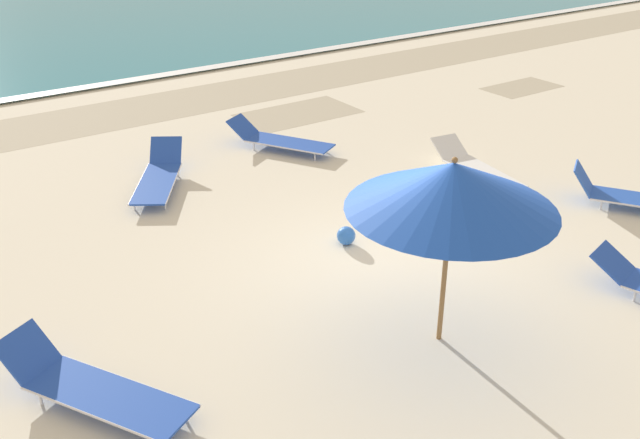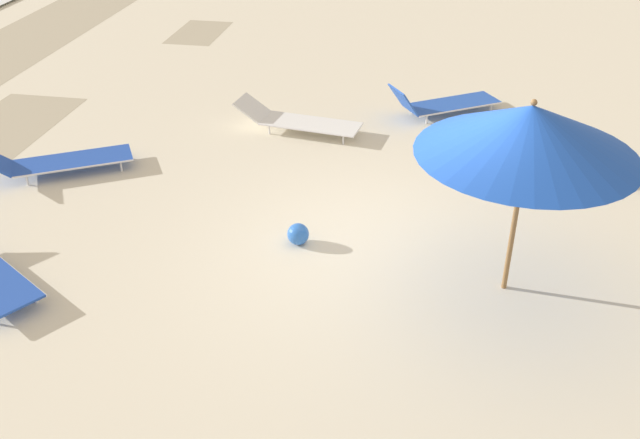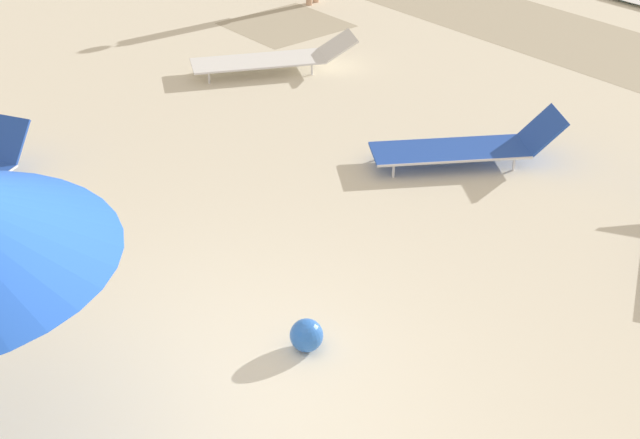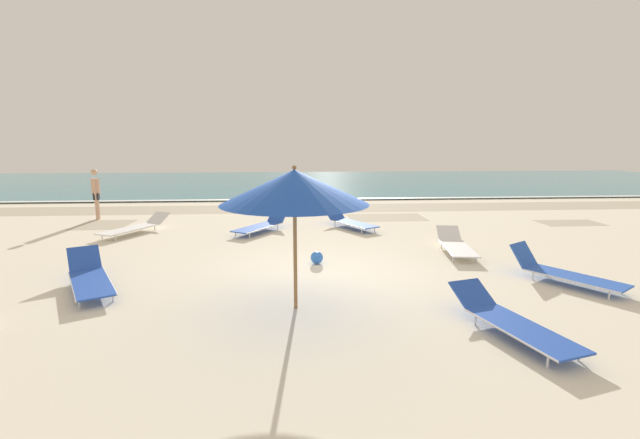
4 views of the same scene
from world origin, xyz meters
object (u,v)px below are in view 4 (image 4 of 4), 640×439
at_px(sun_lounger_mid_beach_solo, 262,225).
at_px(sun_lounger_mid_beach_pair_b, 90,278).
at_px(sun_lounger_near_water_right, 136,227).
at_px(sun_lounger_mid_beach_pair_a, 456,245).
at_px(beach_ball, 317,258).
at_px(sun_lounger_beside_umbrella, 563,272).
at_px(beachgoer_wading_adult, 96,191).
at_px(beach_umbrella, 295,187).
at_px(sun_lounger_near_water_left, 511,320).
at_px(sun_lounger_under_umbrella, 350,221).

xyz_separation_m(sun_lounger_mid_beach_solo, sun_lounger_mid_beach_pair_b, (-2.88, -4.97, 0.00)).
height_order(sun_lounger_near_water_right, sun_lounger_mid_beach_pair_b, sun_lounger_mid_beach_pair_b).
xyz_separation_m(sun_lounger_mid_beach_pair_a, beach_ball, (-3.48, -0.72, -0.06)).
bearing_deg(sun_lounger_beside_umbrella, beachgoer_wading_adult, 114.34).
bearing_deg(sun_lounger_beside_umbrella, beach_umbrella, 157.10).
relative_size(sun_lounger_near_water_left, beach_ball, 7.93).
xyz_separation_m(beach_umbrella, sun_lounger_mid_beach_pair_a, (3.99, 3.29, -1.79)).
distance_m(beach_umbrella, beach_ball, 3.22).
bearing_deg(sun_lounger_mid_beach_pair_b, sun_lounger_near_water_left, -48.61).
bearing_deg(beach_umbrella, sun_lounger_beside_umbrella, 9.70).
height_order(sun_lounger_near_water_left, sun_lounger_mid_beach_pair_a, sun_lounger_mid_beach_pair_a).
xyz_separation_m(sun_lounger_mid_beach_pair_a, beachgoer_wading_adult, (-10.84, 5.43, 0.79)).
distance_m(sun_lounger_under_umbrella, sun_lounger_mid_beach_pair_b, 7.78).
distance_m(sun_lounger_mid_beach_pair_a, sun_lounger_mid_beach_pair_b, 8.08).
height_order(sun_lounger_mid_beach_pair_b, beach_ball, sun_lounger_mid_beach_pair_b).
height_order(beach_umbrella, sun_lounger_beside_umbrella, beach_umbrella).
bearing_deg(sun_lounger_mid_beach_pair_a, sun_lounger_near_water_right, 169.83).
relative_size(sun_lounger_near_water_left, sun_lounger_mid_beach_pair_a, 1.01).
relative_size(sun_lounger_under_umbrella, beachgoer_wading_adult, 1.24).
relative_size(sun_lounger_beside_umbrella, sun_lounger_mid_beach_pair_a, 0.92).
relative_size(beach_umbrella, sun_lounger_near_water_right, 0.99).
distance_m(beach_umbrella, sun_lounger_under_umbrella, 7.06).
height_order(sun_lounger_under_umbrella, sun_lounger_mid_beach_pair_b, sun_lounger_mid_beach_pair_b).
distance_m(sun_lounger_mid_beach_solo, sun_lounger_mid_beach_pair_a, 5.72).
bearing_deg(sun_lounger_near_water_left, beach_ball, 108.47).
distance_m(sun_lounger_beside_umbrella, sun_lounger_near_water_right, 11.23).
bearing_deg(sun_lounger_mid_beach_pair_a, beach_umbrella, -132.07).
xyz_separation_m(sun_lounger_under_umbrella, sun_lounger_near_water_left, (1.21, -7.77, -0.01)).
distance_m(sun_lounger_near_water_right, beach_ball, 6.36).
height_order(sun_lounger_under_umbrella, sun_lounger_near_water_right, sun_lounger_under_umbrella).
bearing_deg(sun_lounger_mid_beach_pair_b, sun_lounger_near_water_right, 70.80).
height_order(beach_umbrella, sun_lounger_mid_beach_pair_b, beach_umbrella).
bearing_deg(sun_lounger_near_water_left, sun_lounger_beside_umbrella, 28.72).
distance_m(beach_umbrella, sun_lounger_mid_beach_pair_b, 4.38).
bearing_deg(sun_lounger_mid_beach_solo, beach_umbrella, -48.36).
bearing_deg(beachgoer_wading_adult, sun_lounger_under_umbrella, 60.93).
height_order(beachgoer_wading_adult, beach_ball, beachgoer_wading_adult).
height_order(sun_lounger_under_umbrella, sun_lounger_mid_beach_pair_a, sun_lounger_under_umbrella).
bearing_deg(beachgoer_wading_adult, sun_lounger_beside_umbrella, 41.71).
bearing_deg(beach_ball, sun_lounger_near_water_left, -56.22).
bearing_deg(beach_umbrella, sun_lounger_mid_beach_solo, 98.59).
bearing_deg(sun_lounger_mid_beach_pair_a, beachgoer_wading_adult, 161.88).
bearing_deg(sun_lounger_under_umbrella, sun_lounger_mid_beach_pair_a, -86.27).
distance_m(beach_umbrella, beachgoer_wading_adult, 11.13).
bearing_deg(sun_lounger_mid_beach_pair_b, sun_lounger_beside_umbrella, -31.34).
height_order(sun_lounger_near_water_left, sun_lounger_near_water_right, sun_lounger_near_water_left).
distance_m(sun_lounger_near_water_left, sun_lounger_near_water_right, 10.71).
xyz_separation_m(sun_lounger_mid_beach_pair_a, sun_lounger_mid_beach_pair_b, (-7.81, -2.07, 0.01)).
bearing_deg(sun_lounger_mid_beach_pair_b, beachgoer_wading_adult, 82.81).
bearing_deg(sun_lounger_near_water_right, beachgoer_wading_adult, 157.70).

